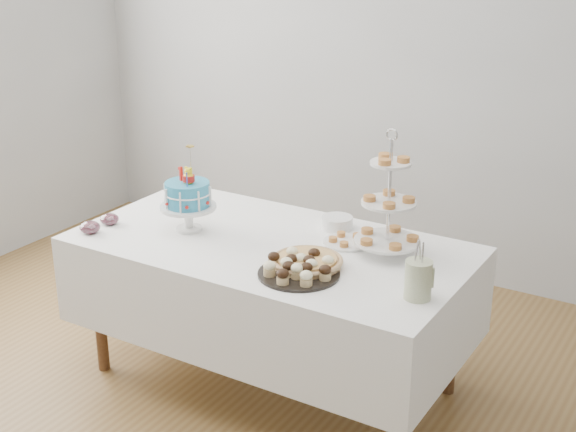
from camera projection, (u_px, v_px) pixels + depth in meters
The scene contains 12 objects.
floor at pixel (239, 408), 3.92m from camera, with size 5.00×5.00×0.00m, color brown.
walls at pixel (232, 141), 3.44m from camera, with size 5.04×4.04×2.70m.
table at pixel (271, 285), 3.96m from camera, with size 1.92×1.02×0.77m.
birthday_cake at pixel (188, 208), 4.00m from camera, with size 0.28×0.28×0.43m.
cupcake_tray at pixel (299, 267), 3.52m from camera, with size 0.37×0.37×0.08m.
pie at pixel (307, 262), 3.60m from camera, with size 0.32×0.32×0.05m.
tiered_stand at pixel (389, 203), 3.67m from camera, with size 0.31×0.31×0.60m.
plate_stack at pixel (337, 223), 4.05m from camera, with size 0.16×0.16×0.06m.
pastry_plate at pixel (347, 241), 3.87m from camera, with size 0.23×0.23×0.03m.
jam_bowl_a at pixel (90, 228), 3.99m from camera, with size 0.10×0.10×0.06m.
jam_bowl_b at pixel (110, 219), 4.11m from camera, with size 0.10×0.10×0.06m.
utensil_pitcher at pixel (418, 278), 3.29m from camera, with size 0.12×0.11×0.26m.
Camera 1 is at (1.94, -2.72, 2.26)m, focal length 50.00 mm.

